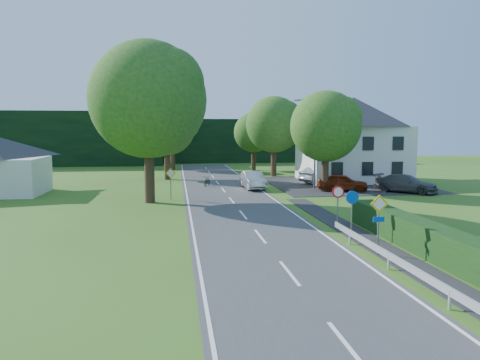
{
  "coord_description": "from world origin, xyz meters",
  "views": [
    {
      "loc": [
        -4.08,
        -10.32,
        5.28
      ],
      "look_at": [
        0.0,
        19.38,
        2.06
      ],
      "focal_mm": 35.0,
      "sensor_mm": 36.0,
      "label": 1
    }
  ],
  "objects": [
    {
      "name": "parked_car_silver_a",
      "position": [
        10.42,
        34.32,
        0.88
      ],
      "size": [
        5.34,
        3.86,
        1.67
      ],
      "primitive_type": "imported",
      "rotation": [
        0.0,
        0.0,
        2.04
      ],
      "color": "#A7A6AB",
      "rests_on": "parking_pad"
    },
    {
      "name": "ground",
      "position": [
        0.0,
        0.0,
        0.0
      ],
      "size": [
        160.0,
        160.0,
        0.0
      ],
      "primitive_type": "plane",
      "color": "#325217",
      "rests_on": "ground"
    },
    {
      "name": "treeline_right",
      "position": [
        8.0,
        66.0,
        3.5
      ],
      "size": [
        30.0,
        5.0,
        7.0
      ],
      "primitive_type": "cube",
      "color": "black",
      "rests_on": "ground"
    },
    {
      "name": "house_white",
      "position": [
        14.0,
        36.0,
        4.41
      ],
      "size": [
        10.6,
        8.4,
        8.6
      ],
      "color": "silver",
      "rests_on": "ground"
    },
    {
      "name": "parked_car_grey",
      "position": [
        15.08,
        26.5,
        0.79
      ],
      "size": [
        5.14,
        5.12,
        1.5
      ],
      "primitive_type": "imported",
      "rotation": [
        0.0,
        0.0,
        0.79
      ],
      "color": "#45464A",
      "rests_on": "parking_pad"
    },
    {
      "name": "sign_priority_right",
      "position": [
        4.3,
        7.98,
        1.8
      ],
      "size": [
        0.78,
        0.09,
        2.59
      ],
      "color": "slate",
      "rests_on": "ground"
    },
    {
      "name": "tree_right_mid",
      "position": [
        8.5,
        28.0,
        4.29
      ],
      "size": [
        7.0,
        7.0,
        8.58
      ],
      "primitive_type": null,
      "color": "#214C16",
      "rests_on": "ground"
    },
    {
      "name": "motorcycle",
      "position": [
        -1.2,
        33.36,
        0.5
      ],
      "size": [
        1.14,
        1.87,
        0.93
      ],
      "primitive_type": "imported",
      "rotation": [
        0.0,
        0.0,
        -0.32
      ],
      "color": "black",
      "rests_on": "road"
    },
    {
      "name": "line_edge_right",
      "position": [
        3.25,
        20.0,
        0.04
      ],
      "size": [
        0.12,
        80.0,
        0.01
      ],
      "primitive_type": "cube",
      "color": "white",
      "rests_on": "road"
    },
    {
      "name": "parked_car_red",
      "position": [
        10.09,
        28.03,
        0.77
      ],
      "size": [
        4.58,
        2.71,
        1.46
      ],
      "primitive_type": "imported",
      "rotation": [
        0.0,
        0.0,
        1.33
      ],
      "color": "#61200A",
      "rests_on": "parking_pad"
    },
    {
      "name": "sign_roundabout",
      "position": [
        4.3,
        10.98,
        1.67
      ],
      "size": [
        0.64,
        0.08,
        2.37
      ],
      "color": "slate",
      "rests_on": "ground"
    },
    {
      "name": "sign_priority_left",
      "position": [
        -4.5,
        24.98,
        1.72
      ],
      "size": [
        0.78,
        0.09,
        2.44
      ],
      "color": "slate",
      "rests_on": "ground"
    },
    {
      "name": "parking_pad",
      "position": [
        12.0,
        33.0,
        0.02
      ],
      "size": [
        14.0,
        16.0,
        0.04
      ],
      "primitive_type": "cube",
      "color": "black",
      "rests_on": "ground"
    },
    {
      "name": "tree_left_far",
      "position": [
        -5.0,
        40.0,
        4.29
      ],
      "size": [
        7.0,
        7.0,
        8.58
      ],
      "primitive_type": null,
      "color": "#214C16",
      "rests_on": "ground"
    },
    {
      "name": "road",
      "position": [
        0.0,
        20.0,
        0.02
      ],
      "size": [
        7.0,
        80.0,
        0.04
      ],
      "primitive_type": "cube",
      "color": "#3C3C3F",
      "rests_on": "ground"
    },
    {
      "name": "treeline_left",
      "position": [
        -28.0,
        62.0,
        4.0
      ],
      "size": [
        44.0,
        6.0,
        8.0
      ],
      "primitive_type": "cube",
      "color": "black",
      "rests_on": "ground"
    },
    {
      "name": "sign_speed_limit",
      "position": [
        4.3,
        12.97,
        1.77
      ],
      "size": [
        0.64,
        0.11,
        2.37
      ],
      "color": "slate",
      "rests_on": "ground"
    },
    {
      "name": "parasol",
      "position": [
        9.79,
        34.6,
        1.08
      ],
      "size": [
        2.66,
        2.7,
        2.09
      ],
      "primitive_type": "imported",
      "rotation": [
        0.0,
        0.0,
        -0.18
      ],
      "color": "#AB0D15",
      "rests_on": "parking_pad"
    },
    {
      "name": "streetlight",
      "position": [
        8.06,
        30.0,
        4.46
      ],
      "size": [
        2.03,
        0.18,
        8.0
      ],
      "color": "slate",
      "rests_on": "ground"
    },
    {
      "name": "tree_right_far",
      "position": [
        7.0,
        42.0,
        4.54
      ],
      "size": [
        7.4,
        7.4,
        9.09
      ],
      "primitive_type": null,
      "color": "#214C16",
      "rests_on": "ground"
    },
    {
      "name": "tree_left_back",
      "position": [
        -4.5,
        52.0,
        4.04
      ],
      "size": [
        6.6,
        6.6,
        8.07
      ],
      "primitive_type": null,
      "color": "#214C16",
      "rests_on": "ground"
    },
    {
      "name": "moving_car",
      "position": [
        2.7,
        30.59,
        0.81
      ],
      "size": [
        1.86,
        4.74,
        1.54
      ],
      "primitive_type": "imported",
      "rotation": [
        0.0,
        0.0,
        0.05
      ],
      "color": "silver",
      "rests_on": "road"
    },
    {
      "name": "tree_main",
      "position": [
        -6.0,
        24.0,
        5.82
      ],
      "size": [
        9.4,
        9.4,
        11.64
      ],
      "primitive_type": null,
      "color": "#214C16",
      "rests_on": "ground"
    },
    {
      "name": "line_centre",
      "position": [
        0.0,
        20.0,
        0.04
      ],
      "size": [
        0.12,
        80.0,
        0.01
      ],
      "primitive_type": null,
      "color": "white",
      "rests_on": "road"
    },
    {
      "name": "tree_right_back",
      "position": [
        6.0,
        50.0,
        3.78
      ],
      "size": [
        6.2,
        6.2,
        7.56
      ],
      "primitive_type": null,
      "color": "#214C16",
      "rests_on": "ground"
    },
    {
      "name": "line_edge_left",
      "position": [
        -3.25,
        20.0,
        0.04
      ],
      "size": [
        0.12,
        80.0,
        0.01
      ],
      "primitive_type": "cube",
      "color": "white",
      "rests_on": "road"
    }
  ]
}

